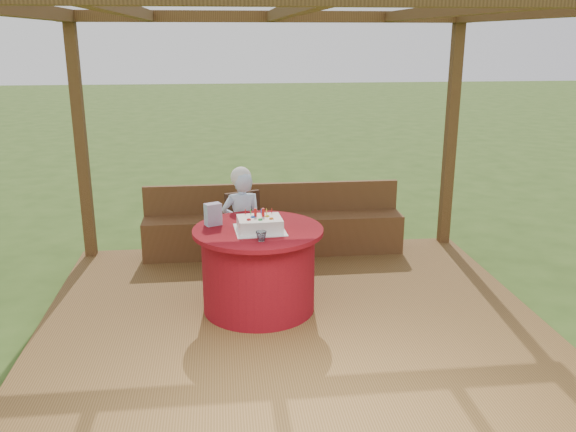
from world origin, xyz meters
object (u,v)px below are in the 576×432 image
object	(u,v)px
table	(259,268)
gift_bag	(213,214)
drinking_glass	(261,236)
bench	(274,231)
elderly_woman	(242,222)
birthday_cake	(260,224)
chair	(247,229)

from	to	relation	value
table	gift_bag	xyz separation A→B (m)	(-0.40, 0.15, 0.49)
drinking_glass	bench	bearing A→B (deg)	81.65
elderly_woman	birthday_cake	distance (m)	0.88
elderly_woman	drinking_glass	bearing A→B (deg)	-83.99
gift_bag	drinking_glass	distance (m)	0.65
bench	gift_bag	distance (m)	1.65
chair	elderly_woman	size ratio (longest dim) A/B	0.71
gift_bag	drinking_glass	size ratio (longest dim) A/B	2.21
bench	elderly_woman	distance (m)	0.90
chair	birthday_cake	world-z (taller)	birthday_cake
table	drinking_glass	distance (m)	0.56
table	birthday_cake	size ratio (longest dim) A/B	2.53
chair	drinking_glass	distance (m)	1.44
birthday_cake	gift_bag	bearing A→B (deg)	153.58
gift_bag	bench	bearing A→B (deg)	39.55
table	gift_bag	size ratio (longest dim) A/B	5.79
chair	birthday_cake	distance (m)	1.16
bench	drinking_glass	xyz separation A→B (m)	(-0.28, -1.87, 0.57)
gift_bag	chair	bearing A→B (deg)	44.92
birthday_cake	drinking_glass	size ratio (longest dim) A/B	5.07
bench	table	size ratio (longest dim) A/B	2.53
bench	elderly_woman	bearing A→B (deg)	-118.32
elderly_woman	birthday_cake	world-z (taller)	elderly_woman
birthday_cake	drinking_glass	distance (m)	0.30
bench	birthday_cake	distance (m)	1.70
elderly_woman	gift_bag	world-z (taller)	elderly_woman
table	birthday_cake	distance (m)	0.45
gift_bag	birthday_cake	bearing A→B (deg)	-50.41
bench	table	xyz separation A→B (m)	(-0.28, -1.52, 0.13)
bench	birthday_cake	xyz separation A→B (m)	(-0.27, -1.57, 0.58)
chair	table	bearing A→B (deg)	-86.69
table	elderly_woman	size ratio (longest dim) A/B	0.99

